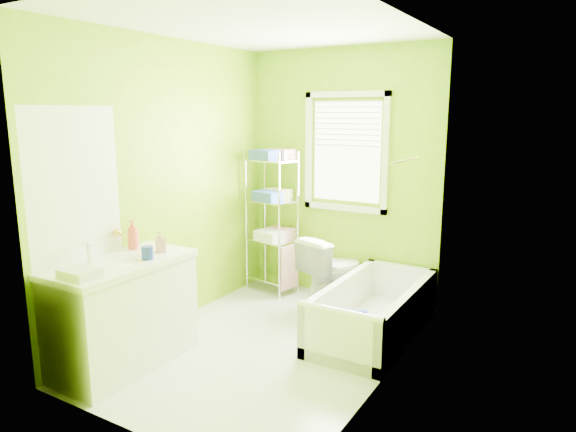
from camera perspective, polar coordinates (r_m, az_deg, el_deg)
The scene contains 9 objects.
ground at distance 4.53m, azimuth -2.26°, elevation -14.10°, with size 2.90×2.90×0.00m, color silver.
room_envelope at distance 4.10m, azimuth -2.43°, elevation 5.79°, with size 2.14×2.94×2.62m.
window at distance 5.33m, azimuth 6.47°, elevation 7.74°, with size 0.92×0.05×1.22m.
door at distance 4.18m, azimuth -22.16°, elevation -2.57°, with size 0.09×0.80×2.00m.
right_wall_decor at distance 3.66m, azimuth 11.15°, elevation 1.32°, with size 0.04×1.48×1.17m.
bathtub at distance 4.69m, azimuth 9.33°, elevation -11.21°, with size 0.71×1.52×0.49m.
toilet at distance 5.30m, azimuth 5.01°, elevation -6.03°, with size 0.41×0.72×0.73m, color white.
vanity at distance 4.22m, azimuth -17.90°, elevation -9.96°, with size 0.58×1.12×1.09m.
wire_shelf_unit at distance 5.55m, azimuth -1.59°, elevation 1.07°, with size 0.57×0.47×1.57m.
Camera 1 is at (2.23, -3.42, 1.95)m, focal length 32.00 mm.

